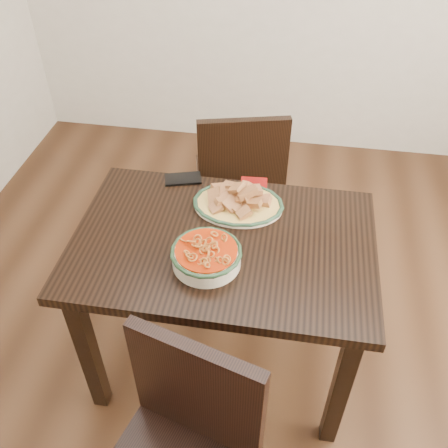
% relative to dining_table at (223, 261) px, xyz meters
% --- Properties ---
extents(floor, '(3.50, 3.50, 0.00)m').
position_rel_dining_table_xyz_m(floor, '(0.12, 0.14, -0.64)').
color(floor, '#351F11').
rests_on(floor, ground).
extents(dining_table, '(1.10, 0.74, 0.75)m').
position_rel_dining_table_xyz_m(dining_table, '(0.00, 0.00, 0.00)').
color(dining_table, black).
rests_on(dining_table, ground).
extents(chair_far, '(0.51, 0.51, 0.89)m').
position_rel_dining_table_xyz_m(chair_far, '(-0.04, 0.72, -0.14)').
color(chair_far, black).
rests_on(chair_far, ground).
extents(fish_plate, '(0.35, 0.27, 0.11)m').
position_rel_dining_table_xyz_m(fish_plate, '(0.03, 0.20, 0.15)').
color(fish_plate, white).
rests_on(fish_plate, dining_table).
extents(noodle_bowl, '(0.25, 0.25, 0.08)m').
position_rel_dining_table_xyz_m(noodle_bowl, '(-0.04, -0.12, 0.15)').
color(noodle_bowl, beige).
rests_on(noodle_bowl, dining_table).
extents(smartphone, '(0.17, 0.12, 0.01)m').
position_rel_dining_table_xyz_m(smartphone, '(-0.22, 0.33, 0.11)').
color(smartphone, black).
rests_on(smartphone, dining_table).
extents(napkin, '(0.11, 0.10, 0.01)m').
position_rel_dining_table_xyz_m(napkin, '(0.07, 0.34, 0.12)').
color(napkin, maroon).
rests_on(napkin, dining_table).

